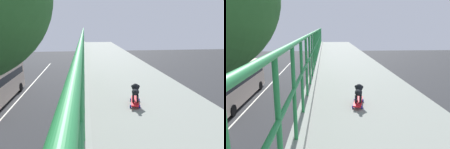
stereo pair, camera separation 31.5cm
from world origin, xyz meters
The scene contains 3 objects.
green_railing centered at (-0.25, 0.00, 5.94)m, with size 0.20×33.17×1.26m.
toy_skateboard centered at (0.69, 1.80, 5.74)m, with size 0.27×0.56×0.08m.
small_dog centered at (0.70, 1.82, 5.94)m, with size 0.19×0.33×0.30m.
Camera 1 is at (-0.21, -1.88, 7.10)m, focal length 34.41 mm.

